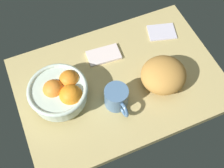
# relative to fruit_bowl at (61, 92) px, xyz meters

# --- Properties ---
(ground_plane) EXTENTS (0.78, 0.54, 0.03)m
(ground_plane) POSITION_rel_fruit_bowl_xyz_m (-0.23, 0.01, -0.07)
(ground_plane) COLOR tan
(fruit_bowl) EXTENTS (0.21, 0.21, 0.11)m
(fruit_bowl) POSITION_rel_fruit_bowl_xyz_m (0.00, 0.00, 0.00)
(fruit_bowl) COLOR silver
(fruit_bowl) RESTS_ON ground
(bread_loaf) EXTENTS (0.17, 0.16, 0.10)m
(bread_loaf) POSITION_rel_fruit_bowl_xyz_m (-0.37, 0.08, -0.01)
(bread_loaf) COLOR #C4893E
(bread_loaf) RESTS_ON ground
(napkin_folded) EXTENTS (0.14, 0.09, 0.01)m
(napkin_folded) POSITION_rel_fruit_bowl_xyz_m (-0.21, -0.12, -0.05)
(napkin_folded) COLOR silver
(napkin_folded) RESTS_ON ground
(napkin_spare) EXTENTS (0.13, 0.11, 0.01)m
(napkin_spare) POSITION_rel_fruit_bowl_xyz_m (-0.49, -0.14, -0.05)
(napkin_spare) COLOR silver
(napkin_spare) RESTS_ON ground
(mug) EXTENTS (0.09, 0.13, 0.09)m
(mug) POSITION_rel_fruit_bowl_xyz_m (-0.18, 0.09, -0.02)
(mug) COLOR #4E729B
(mug) RESTS_ON ground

